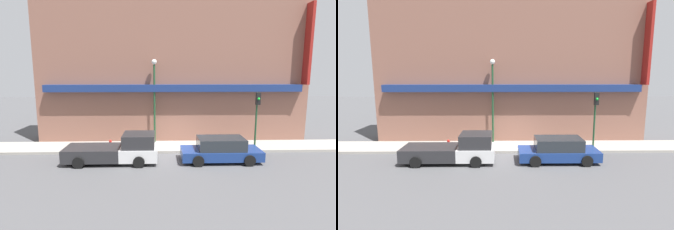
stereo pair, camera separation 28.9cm
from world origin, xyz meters
The scene contains 8 objects.
ground_plane centered at (0.00, 0.00, 0.00)m, with size 80.00×80.00×0.00m, color #4C4C4F.
sidewalk centered at (0.00, 1.28, 0.08)m, with size 36.00×2.57×0.17m.
building centered at (0.01, 4.05, 5.91)m, with size 19.80×3.80×11.84m.
pickup_truck centered at (-3.46, -1.53, 0.74)m, with size 5.34×2.14×1.70m.
parked_car centered at (2.57, -1.53, 0.69)m, with size 4.66×2.05×1.43m.
fire_hydrant centered at (-4.28, 0.46, 0.49)m, with size 0.19×0.19×0.65m.
street_lamp centered at (-1.39, 2.11, 3.85)m, with size 0.36×0.36×5.94m.
traffic_light centered at (5.37, 0.45, 2.75)m, with size 0.28×0.42×3.75m.
Camera 2 is at (-0.71, -16.36, 5.22)m, focal length 28.00 mm.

